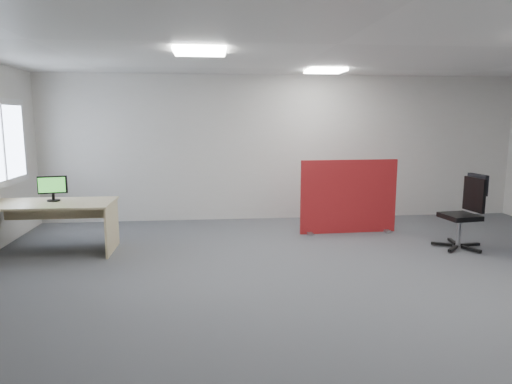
{
  "coord_description": "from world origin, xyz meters",
  "views": [
    {
      "loc": [
        -1.4,
        -5.02,
        1.91
      ],
      "look_at": [
        -0.84,
        0.53,
        1.0
      ],
      "focal_mm": 32.0,
      "sensor_mm": 36.0,
      "label": 1
    }
  ],
  "objects": [
    {
      "name": "floor",
      "position": [
        0.0,
        0.0,
        0.0
      ],
      "size": [
        9.0,
        9.0,
        0.0
      ],
      "primitive_type": "plane",
      "color": "#53565B",
      "rests_on": "ground"
    },
    {
      "name": "ceiling",
      "position": [
        0.0,
        0.0,
        2.7
      ],
      "size": [
        9.0,
        7.0,
        0.02
      ],
      "primitive_type": "cube",
      "color": "white",
      "rests_on": "wall_back"
    },
    {
      "name": "wall_back",
      "position": [
        0.0,
        3.5,
        1.35
      ],
      "size": [
        9.0,
        0.02,
        2.7
      ],
      "primitive_type": "cube",
      "color": "silver",
      "rests_on": "floor"
    },
    {
      "name": "window",
      "position": [
        -4.44,
        2.0,
        1.55
      ],
      "size": [
        0.06,
        1.7,
        1.3
      ],
      "color": "white",
      "rests_on": "wall_left"
    },
    {
      "name": "ceiling_lights",
      "position": [
        0.33,
        0.67,
        2.67
      ],
      "size": [
        4.1,
        4.1,
        0.04
      ],
      "color": "white",
      "rests_on": "ceiling"
    },
    {
      "name": "red_divider",
      "position": [
        0.89,
        2.26,
        0.6
      ],
      "size": [
        1.64,
        0.3,
        1.23
      ],
      "rotation": [
        0.0,
        0.0,
        0.04
      ],
      "color": "maroon",
      "rests_on": "floor"
    },
    {
      "name": "second_desk",
      "position": [
        -3.68,
        1.6,
        0.56
      ],
      "size": [
        1.77,
        0.88,
        0.73
      ],
      "color": "beige",
      "rests_on": "floor"
    },
    {
      "name": "monitor_second",
      "position": [
        -3.65,
        1.67,
        0.93
      ],
      "size": [
        0.4,
        0.18,
        0.36
      ],
      "rotation": [
        0.0,
        0.0,
        0.21
      ],
      "color": "black",
      "rests_on": "second_desk"
    },
    {
      "name": "office_chair",
      "position": [
        2.34,
        1.2,
        0.61
      ],
      "size": [
        0.71,
        0.71,
        1.08
      ],
      "rotation": [
        0.0,
        0.0,
        0.14
      ],
      "color": "black",
      "rests_on": "floor"
    }
  ]
}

